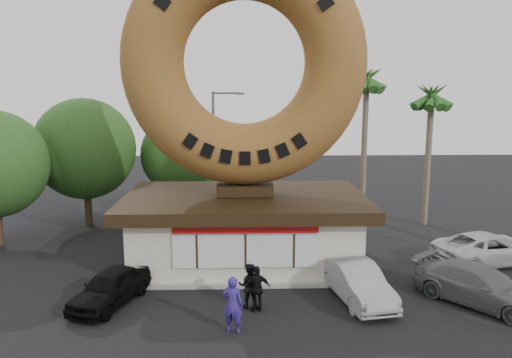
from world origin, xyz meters
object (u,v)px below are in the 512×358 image
Objects in this scene: donut_shop at (245,226)px; person_right at (257,289)px; street_lamp at (216,146)px; car_silver at (357,282)px; giant_donut at (244,63)px; person_center at (249,285)px; car_grey at (480,286)px; car_white at (489,248)px; person_left at (233,304)px; car_black at (110,287)px.

donut_shop reaches higher than person_right.
car_silver is at bearing -66.81° from street_lamp.
donut_shop is at bearing -90.00° from giant_donut.
donut_shop is 5.10m from person_center.
donut_shop is 2.19× the size of car_grey.
person_right reaches higher than car_white.
car_black is (-4.74, 2.34, -0.31)m from person_left.
car_black is at bearing -138.43° from donut_shop.
car_black is (-5.19, -4.62, -8.61)m from giant_donut.
giant_donut is 10.01m from person_right.
car_white is at bearing -2.49° from giant_donut.
person_left reaches higher than person_right.
person_right is at bearing -81.63° from street_lamp.
giant_donut is at bearing -99.40° from person_right.
donut_shop is at bearing -99.39° from person_right.
person_left is at bearing 47.10° from person_right.
car_silver is at bearing -45.88° from giant_donut.
car_white is (2.58, 4.50, -0.00)m from car_grey.
giant_donut is at bearing 111.14° from car_grey.
person_center is 0.32× the size of car_white.
car_black is 0.75× the size of car_white.
car_black is (-5.60, 0.79, -0.20)m from person_right.
person_right is (0.41, -5.41, -8.41)m from giant_donut.
person_right is at bearing -85.64° from donut_shop.
person_right reaches higher than person_center.
car_grey is at bearing -54.20° from street_lamp.
car_black is 9.55m from car_silver.
person_center is 0.98× the size of person_right.
street_lamp is at bearing 100.50° from donut_shop.
person_right reaches higher than car_black.
donut_shop is 10.30m from car_grey.
donut_shop is 10.54m from street_lamp.
person_center is at bearing -88.67° from giant_donut.
giant_donut reaches higher than car_white.
street_lamp is 15.98m from person_right.
donut_shop is 1.40× the size of street_lamp.
car_white is (7.19, 3.99, 0.01)m from car_silver.
car_white is at bearing 33.72° from car_black.
car_silver is at bearing -134.36° from person_left.
person_left is 0.50× the size of car_black.
car_grey is at bearing 136.10° from car_white.
person_left is at bearing -6.46° from car_black.
giant_donut is 10.60m from car_silver.
car_black is at bearing -102.86° from street_lamp.
car_silver is (4.81, 2.48, -0.26)m from person_left.
car_grey is at bearing 18.36° from car_black.
car_white is (13.39, -10.50, -3.75)m from street_lamp.
donut_shop reaches higher than person_center.
person_center is at bearing -88.21° from person_left.
street_lamp is 2.01× the size of car_black.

